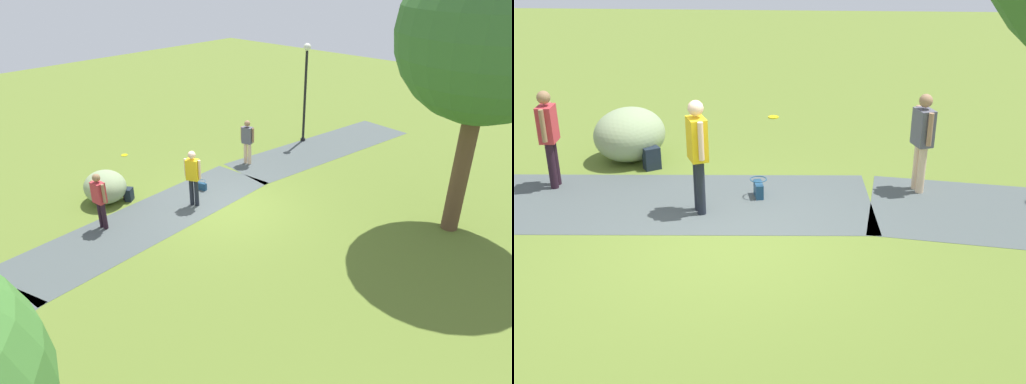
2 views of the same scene
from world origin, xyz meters
The scene contains 12 objects.
ground_plane centered at (0.00, 0.00, 0.00)m, with size 48.00×48.00×0.00m, color #5C712A.
footpath_segment_near centered at (-6.04, -0.78, 0.00)m, with size 8.24×3.37×0.01m.
footpath_segment_mid centered at (1.91, -1.13, 0.00)m, with size 8.11×2.69×0.01m.
large_shade_tree centered at (-3.32, 5.33, 5.12)m, with size 4.25×4.25×7.28m.
lamp_post centered at (-6.14, -1.85, 2.36)m, with size 0.28×0.28×3.85m.
lawn_boulder centered at (2.17, -3.04, 0.48)m, with size 1.58×1.69×0.97m.
woman_with_handbag centered at (0.53, -0.86, 1.01)m, with size 0.37×0.48×1.74m.
man_near_boulder centered at (-2.88, -1.88, 0.93)m, with size 0.34×0.50×1.61m.
passerby_on_path centered at (3.09, -1.70, 0.93)m, with size 0.27×0.52×1.62m.
handbag_on_grass centered at (-0.31, -1.48, 0.14)m, with size 0.33×0.34×0.31m.
backpack_by_boulder centered at (1.68, -2.58, 0.19)m, with size 0.34×0.35×0.40m.
frisbee_on_grass centered at (-0.30, -5.86, 0.01)m, with size 0.23×0.23×0.02m.
Camera 1 is at (8.43, 8.85, 6.62)m, focal length 32.68 mm.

